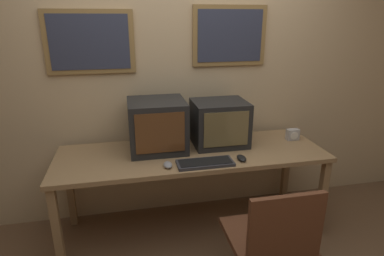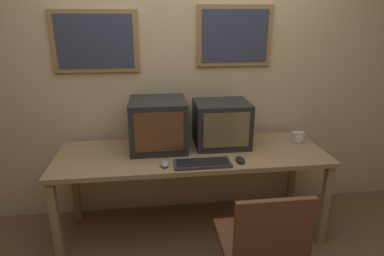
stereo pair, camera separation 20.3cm
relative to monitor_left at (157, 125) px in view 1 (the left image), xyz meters
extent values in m
cube|color=#D1B284|center=(0.26, 0.32, 0.35)|extent=(8.00, 0.05, 2.60)
cube|color=olive|center=(-0.49, 0.28, 0.64)|extent=(0.70, 0.02, 0.50)
cube|color=#33384C|center=(-0.49, 0.26, 0.64)|extent=(0.62, 0.01, 0.43)
cube|color=olive|center=(0.68, 0.28, 0.68)|extent=(0.65, 0.02, 0.51)
cube|color=#33384C|center=(0.68, 0.26, 0.68)|extent=(0.57, 0.01, 0.43)
cube|color=#99754C|center=(0.26, -0.13, -0.22)|extent=(2.16, 0.71, 0.04)
cube|color=#99754C|center=(-0.77, -0.43, -0.60)|extent=(0.06, 0.06, 0.71)
cube|color=#99754C|center=(1.29, -0.43, -0.60)|extent=(0.06, 0.06, 0.71)
cube|color=#99754C|center=(-0.77, 0.18, -0.60)|extent=(0.06, 0.06, 0.71)
cube|color=#99754C|center=(1.29, 0.18, -0.60)|extent=(0.06, 0.06, 0.71)
cube|color=black|center=(0.00, 0.00, 0.00)|extent=(0.45, 0.43, 0.41)
cube|color=#563319|center=(0.00, -0.22, 0.01)|extent=(0.37, 0.01, 0.31)
cube|color=black|center=(0.53, 0.01, -0.02)|extent=(0.45, 0.38, 0.38)
cube|color=brown|center=(0.53, -0.19, -0.01)|extent=(0.37, 0.01, 0.29)
cube|color=#333338|center=(0.31, -0.38, -0.19)|extent=(0.42, 0.17, 0.02)
cube|color=black|center=(0.31, -0.38, -0.18)|extent=(0.39, 0.14, 0.00)
ellipsoid|color=black|center=(0.60, -0.36, -0.19)|extent=(0.06, 0.12, 0.03)
ellipsoid|color=gray|center=(0.03, -0.36, -0.19)|extent=(0.06, 0.10, 0.04)
cube|color=#B7B2AD|center=(1.20, -0.04, -0.16)|extent=(0.11, 0.06, 0.10)
cylinder|color=white|center=(1.20, -0.07, -0.16)|extent=(0.07, 0.01, 0.07)
cube|color=brown|center=(0.60, -0.87, -0.53)|extent=(0.49, 0.49, 0.04)
cube|color=brown|center=(0.60, -1.09, -0.30)|extent=(0.45, 0.04, 0.42)
camera|label=1|loc=(-0.23, -2.47, 0.83)|focal=30.00mm
camera|label=2|loc=(-0.03, -2.50, 0.83)|focal=30.00mm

